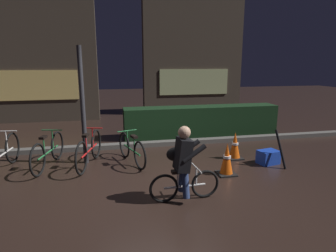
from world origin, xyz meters
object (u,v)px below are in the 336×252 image
(cyclist, at_px, (183,163))
(parked_bike_center_right, at_px, (132,149))
(street_post, at_px, (83,107))
(closed_umbrella, at_px, (281,149))
(traffic_cone_near, at_px, (227,160))
(parked_bike_left_mid, at_px, (48,152))
(blue_crate, at_px, (268,157))
(parked_bike_center_left, at_px, (89,150))
(traffic_cone_far, at_px, (235,146))
(parked_bike_leftmost, at_px, (2,154))

(cyclist, bearing_deg, parked_bike_center_right, 106.50)
(street_post, height_order, closed_umbrella, street_post)
(traffic_cone_near, height_order, cyclist, cyclist)
(parked_bike_left_mid, height_order, closed_umbrella, closed_umbrella)
(parked_bike_left_mid, relative_size, blue_crate, 3.74)
(street_post, relative_size, parked_bike_left_mid, 1.56)
(parked_bike_left_mid, xyz_separation_m, parked_bike_center_right, (1.77, -0.11, -0.03))
(parked_bike_center_left, xyz_separation_m, parked_bike_center_right, (0.92, -0.03, -0.04))
(cyclist, bearing_deg, traffic_cone_far, 42.76)
(blue_crate, bearing_deg, parked_bike_center_right, 167.38)
(parked_bike_center_right, height_order, closed_umbrella, closed_umbrella)
(traffic_cone_far, bearing_deg, parked_bike_leftmost, 177.22)
(parked_bike_leftmost, distance_m, blue_crate, 5.70)
(parked_bike_center_right, xyz_separation_m, traffic_cone_near, (1.81, -1.07, -0.01))
(street_post, bearing_deg, closed_umbrella, -15.62)
(traffic_cone_far, xyz_separation_m, blue_crate, (0.59, -0.48, -0.16))
(traffic_cone_far, distance_m, cyclist, 2.48)
(parked_bike_leftmost, bearing_deg, street_post, -78.18)
(parked_bike_center_right, relative_size, traffic_cone_near, 2.27)
(parked_bike_leftmost, xyz_separation_m, blue_crate, (5.65, -0.73, -0.21))
(parked_bike_leftmost, relative_size, blue_crate, 3.94)
(parked_bike_center_right, xyz_separation_m, cyclist, (0.67, -1.93, 0.31))
(parked_bike_leftmost, height_order, traffic_cone_near, parked_bike_leftmost)
(parked_bike_leftmost, bearing_deg, traffic_cone_far, -86.82)
(street_post, bearing_deg, cyclist, -52.18)
(parked_bike_center_right, relative_size, closed_umbrella, 1.73)
(parked_bike_left_mid, distance_m, parked_bike_center_left, 0.86)
(street_post, height_order, traffic_cone_near, street_post)
(street_post, relative_size, cyclist, 2.06)
(traffic_cone_near, relative_size, blue_crate, 1.48)
(parked_bike_center_right, bearing_deg, cyclist, -178.09)
(traffic_cone_near, bearing_deg, parked_bike_left_mid, 161.76)
(parked_bike_center_left, height_order, blue_crate, parked_bike_center_left)
(traffic_cone_near, distance_m, closed_umbrella, 1.31)
(parked_bike_left_mid, distance_m, traffic_cone_far, 4.18)
(blue_crate, bearing_deg, cyclist, -151.33)
(parked_bike_center_left, height_order, traffic_cone_far, parked_bike_center_left)
(parked_bike_leftmost, height_order, parked_bike_center_right, parked_bike_leftmost)
(parked_bike_center_right, height_order, cyclist, cyclist)
(parked_bike_left_mid, bearing_deg, blue_crate, -86.99)
(traffic_cone_near, bearing_deg, blue_crate, 18.84)
(parked_bike_center_left, relative_size, traffic_cone_far, 2.65)
(parked_bike_leftmost, bearing_deg, traffic_cone_near, -98.20)
(parked_bike_center_right, distance_m, closed_umbrella, 3.24)
(parked_bike_center_left, bearing_deg, traffic_cone_near, -97.76)
(blue_crate, bearing_deg, traffic_cone_far, 140.44)
(parked_bike_leftmost, relative_size, traffic_cone_far, 2.75)
(cyclist, bearing_deg, parked_bike_leftmost, 146.53)
(street_post, bearing_deg, blue_crate, -12.70)
(street_post, bearing_deg, parked_bike_center_left, -64.35)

